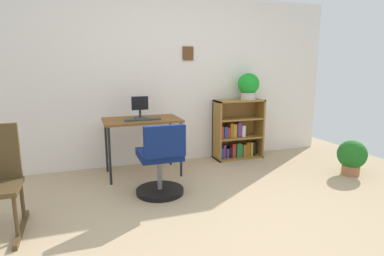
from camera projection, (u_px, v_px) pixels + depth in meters
ground_plane at (227, 230)px, 2.73m from camera, size 6.24×6.24×0.00m
wall_back at (163, 81)px, 4.49m from camera, size 5.20×0.12×2.32m
desk at (142, 124)px, 4.01m from camera, size 0.95×0.57×0.72m
monitor at (140, 107)px, 4.03m from camera, size 0.21×0.16×0.28m
keyboard at (143, 120)px, 3.90m from camera, size 0.44×0.11×0.02m
office_chair at (161, 165)px, 3.40m from camera, size 0.52×0.55×0.80m
bookshelf_low at (236, 132)px, 4.81m from camera, size 0.72×0.30×0.88m
potted_plant_on_shelf at (248, 86)px, 4.67m from camera, size 0.31×0.31×0.39m
potted_plant_floor at (352, 156)px, 4.07m from camera, size 0.36×0.36×0.45m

